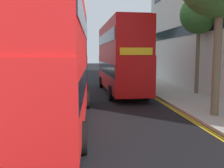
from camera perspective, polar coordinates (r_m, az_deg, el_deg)
The scene contains 8 objects.
sidewalk_right at distance 17.71m, azimuth 17.82°, elevation -3.42°, with size 4.00×80.00×0.14m, color #ADA89E.
kerb_line_outer at distance 15.12m, azimuth 13.62°, elevation -5.25°, with size 0.10×56.00×0.01m, color yellow.
kerb_line_inner at distance 15.06m, azimuth 13.04°, elevation -5.28°, with size 0.10×56.00×0.01m, color yellow.
double_decker_bus_away at distance 11.00m, azimuth -12.82°, elevation 6.23°, with size 3.05×10.88×5.64m.
double_decker_bus_oncoming at distance 20.20m, azimuth 1.92°, elevation 6.55°, with size 3.05×10.88×5.64m.
pedestrian_far at distance 25.27m, azimuth 6.86°, elevation 1.90°, with size 0.34×0.22×1.62m.
street_tree_near at distance 38.67m, azimuth 2.68°, elevation 13.04°, with size 4.22×4.22×9.35m.
street_tree_mid at distance 20.22m, azimuth 19.36°, elevation 14.65°, with size 2.86×2.86×7.36m.
Camera 1 is at (-0.71, 0.11, 3.09)m, focal length 39.89 mm.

